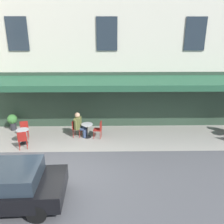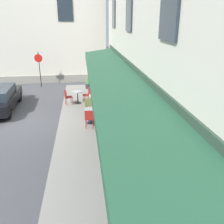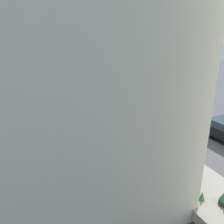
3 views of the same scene
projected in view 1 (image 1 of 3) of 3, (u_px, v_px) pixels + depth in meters
name	position (u px, v px, depth m)	size (l,w,h in m)	color
ground_plane	(65.00, 174.00, 8.98)	(70.00, 70.00, 0.00)	#4C4C51
sidewalk_cafe_terrace	(137.00, 137.00, 12.25)	(20.50, 3.20, 0.01)	gray
cafe_table_near_entrance	(23.00, 134.00, 11.36)	(0.60, 0.60, 0.75)	black
cafe_chair_red_near_door	(22.00, 139.00, 10.77)	(0.50, 0.50, 0.91)	maroon
cafe_chair_red_back_row	(24.00, 128.00, 11.92)	(0.48, 0.48, 0.91)	maroon
cafe_table_streetside	(87.00, 129.00, 12.04)	(0.60, 0.60, 0.75)	black
cafe_chair_red_under_awning	(75.00, 127.00, 12.10)	(0.45, 0.45, 0.91)	maroon
cafe_chair_red_corner_left	(99.00, 128.00, 11.95)	(0.45, 0.45, 0.91)	maroon
seated_patron_in_olive	(79.00, 124.00, 12.02)	(0.62, 0.70, 1.36)	navy
potted_plant_by_steps	(13.00, 121.00, 12.95)	(0.54, 0.54, 0.92)	#2D2D33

